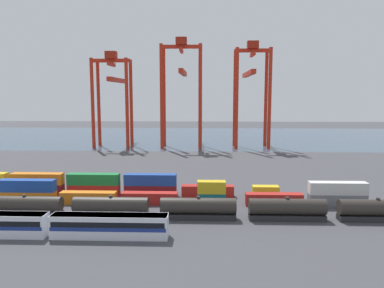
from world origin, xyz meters
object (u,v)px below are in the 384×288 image
(freight_tank_row, at_px, (198,208))
(gantry_crane_west, at_px, (114,89))
(shipping_container_14, at_px, (94,190))
(shipping_container_16, at_px, (151,190))
(shipping_container_18, at_px, (208,191))
(passenger_train, at_px, (49,224))
(gantry_crane_central, at_px, (182,82))
(shipping_container_5, at_px, (211,199))
(gantry_crane_east, at_px, (251,84))
(shipping_container_8, at_px, (337,200))
(shipping_container_7, at_px, (274,199))

(freight_tank_row, distance_m, gantry_crane_west, 111.68)
(freight_tank_row, xyz_separation_m, shipping_container_14, (-24.86, 16.03, -0.82))
(shipping_container_16, xyz_separation_m, shipping_container_18, (13.39, 0.00, 0.00))
(passenger_train, bearing_deg, gantry_crane_central, 82.10)
(freight_tank_row, relative_size, shipping_container_16, 6.74)
(shipping_container_14, bearing_deg, shipping_container_5, -13.57)
(shipping_container_5, distance_m, gantry_crane_east, 98.27)
(passenger_train, distance_m, gantry_crane_west, 114.85)
(shipping_container_14, bearing_deg, shipping_container_8, -6.98)
(shipping_container_14, distance_m, shipping_container_18, 26.78)
(shipping_container_16, relative_size, gantry_crane_central, 0.25)
(shipping_container_7, xyz_separation_m, shipping_container_8, (13.38, 0.00, 0.00))
(freight_tank_row, bearing_deg, passenger_train, -158.18)
(shipping_container_18, distance_m, gantry_crane_east, 92.20)
(passenger_train, relative_size, shipping_container_18, 3.28)
(gantry_crane_west, xyz_separation_m, gantry_crane_east, (62.13, 0.52, 2.42))
(shipping_container_16, height_order, gantry_crane_central, gantry_crane_central)
(shipping_container_8, height_order, shipping_container_18, same)
(shipping_container_18, bearing_deg, shipping_container_5, -83.58)
(shipping_container_18, bearing_deg, shipping_container_8, -13.59)
(shipping_container_18, xyz_separation_m, gantry_crane_east, (19.89, 85.91, 26.92))
(shipping_container_16, xyz_separation_m, gantry_crane_east, (33.28, 85.91, 26.92))
(shipping_container_16, bearing_deg, gantry_crane_east, 68.82)
(passenger_train, xyz_separation_m, gantry_crane_west, (-15.66, 111.29, 23.66))
(freight_tank_row, distance_m, shipping_container_14, 29.59)
(shipping_container_14, bearing_deg, gantry_crane_east, 61.49)
(passenger_train, bearing_deg, shipping_container_16, 63.02)
(passenger_train, bearing_deg, shipping_container_18, 44.27)
(shipping_container_5, distance_m, gantry_crane_central, 96.55)
(passenger_train, relative_size, gantry_crane_central, 0.82)
(passenger_train, relative_size, freight_tank_row, 0.49)
(shipping_container_7, distance_m, gantry_crane_east, 96.56)
(shipping_container_5, bearing_deg, shipping_container_16, 154.82)
(gantry_crane_west, distance_m, gantry_crane_central, 31.22)
(shipping_container_14, relative_size, gantry_crane_central, 0.25)
(shipping_container_5, relative_size, shipping_container_16, 0.50)
(shipping_container_16, bearing_deg, shipping_container_8, -9.23)
(gantry_crane_east, bearing_deg, shipping_container_16, -111.18)
(shipping_container_5, height_order, gantry_crane_west, gantry_crane_west)
(freight_tank_row, height_order, shipping_container_16, freight_tank_row)
(shipping_container_18, height_order, gantry_crane_central, gantry_crane_central)
(passenger_train, distance_m, shipping_container_8, 57.41)
(freight_tank_row, distance_m, gantry_crane_central, 105.03)
(shipping_container_14, height_order, shipping_container_16, same)
(shipping_container_5, bearing_deg, shipping_container_18, 96.42)
(shipping_container_18, xyz_separation_m, gantry_crane_central, (-11.17, 85.09, 27.62))
(gantry_crane_central, bearing_deg, gantry_crane_west, 179.46)
(passenger_train, bearing_deg, gantry_crane_west, 98.01)
(shipping_container_8, height_order, shipping_container_14, same)
(freight_tank_row, bearing_deg, shipping_container_14, 147.18)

